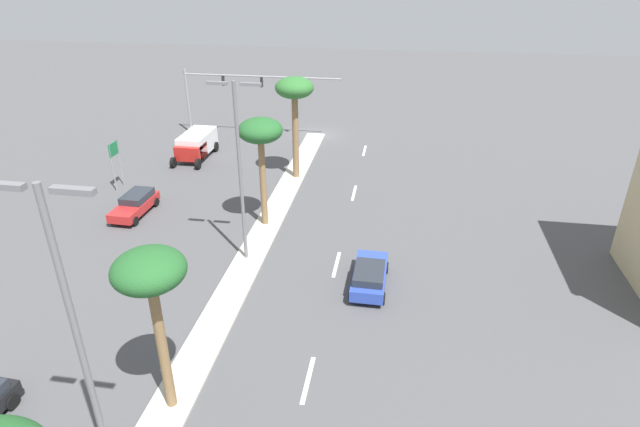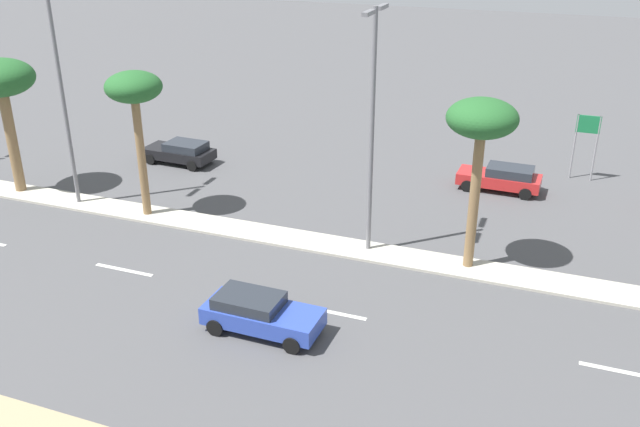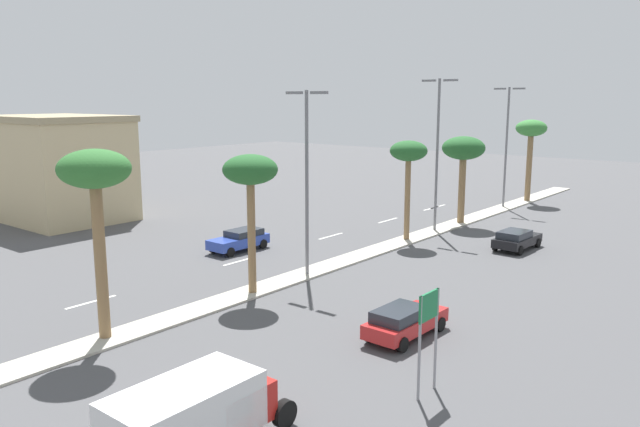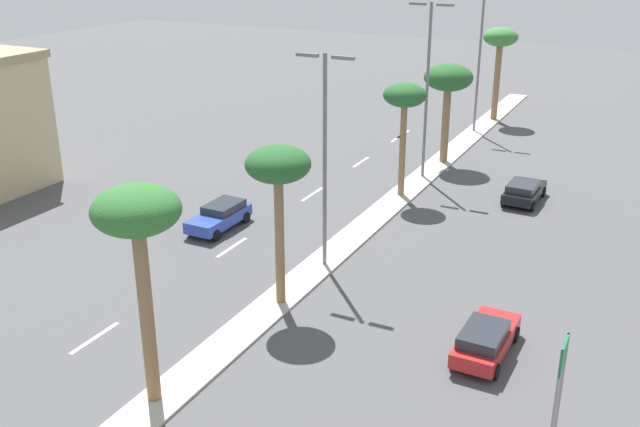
# 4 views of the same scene
# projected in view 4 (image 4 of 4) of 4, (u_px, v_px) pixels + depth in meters

# --- Properties ---
(ground_plane) EXTENTS (160.00, 160.00, 0.00)m
(ground_plane) POSITION_uv_depth(u_px,v_px,m) (345.00, 244.00, 39.01)
(ground_plane) COLOR #4C4C4F
(median_curb) EXTENTS (1.80, 69.57, 0.12)m
(median_curb) POSITION_uv_depth(u_px,v_px,m) (396.00, 199.00, 45.43)
(median_curb) COLOR #B7B2A3
(median_curb) RESTS_ON ground
(lane_stripe_left) EXTENTS (0.20, 2.80, 0.01)m
(lane_stripe_left) POSITION_uv_depth(u_px,v_px,m) (95.00, 338.00, 30.03)
(lane_stripe_left) COLOR silver
(lane_stripe_left) RESTS_ON ground
(lane_stripe_trailing) EXTENTS (0.20, 2.80, 0.01)m
(lane_stripe_trailing) POSITION_uv_depth(u_px,v_px,m) (232.00, 247.00, 38.63)
(lane_stripe_trailing) COLOR silver
(lane_stripe_trailing) RESTS_ON ground
(lane_stripe_mid) EXTENTS (0.20, 2.80, 0.01)m
(lane_stripe_mid) POSITION_uv_depth(u_px,v_px,m) (312.00, 194.00, 46.44)
(lane_stripe_mid) COLOR silver
(lane_stripe_mid) RESTS_ON ground
(lane_stripe_inboard) EXTENTS (0.20, 2.80, 0.01)m
(lane_stripe_inboard) POSITION_uv_depth(u_px,v_px,m) (361.00, 162.00, 52.95)
(lane_stripe_inboard) COLOR silver
(lane_stripe_inboard) RESTS_ON ground
(lane_stripe_front) EXTENTS (0.20, 2.80, 0.01)m
(lane_stripe_front) POSITION_uv_depth(u_px,v_px,m) (398.00, 138.00, 59.15)
(lane_stripe_front) COLOR silver
(lane_stripe_front) RESTS_ON ground
(lane_stripe_far) EXTENTS (0.20, 2.80, 0.01)m
(lane_stripe_far) POSITION_uv_depth(u_px,v_px,m) (403.00, 134.00, 60.21)
(lane_stripe_far) COLOR silver
(lane_stripe_far) RESTS_ON ground
(directional_road_sign) EXTENTS (0.10, 1.26, 3.70)m
(directional_road_sign) POSITION_uv_depth(u_px,v_px,m) (562.00, 371.00, 23.13)
(directional_road_sign) COLOR gray
(directional_road_sign) RESTS_ON ground
(palm_tree_front) EXTENTS (2.95, 2.95, 8.03)m
(palm_tree_front) POSITION_uv_depth(u_px,v_px,m) (137.00, 222.00, 23.51)
(palm_tree_front) COLOR olive
(palm_tree_front) RESTS_ON median_curb
(palm_tree_rear) EXTENTS (2.82, 2.82, 7.26)m
(palm_tree_rear) POSITION_uv_depth(u_px,v_px,m) (278.00, 170.00, 30.54)
(palm_tree_rear) COLOR olive
(palm_tree_rear) RESTS_ON median_curb
(palm_tree_outboard) EXTENTS (2.66, 2.66, 7.12)m
(palm_tree_outboard) POSITION_uv_depth(u_px,v_px,m) (405.00, 100.00, 43.90)
(palm_tree_outboard) COLOR olive
(palm_tree_outboard) RESTS_ON median_curb
(palm_tree_trailing) EXTENTS (3.44, 3.44, 7.05)m
(palm_tree_trailing) POSITION_uv_depth(u_px,v_px,m) (448.00, 81.00, 50.67)
(palm_tree_trailing) COLOR olive
(palm_tree_trailing) RESTS_ON median_curb
(palm_tree_center) EXTENTS (2.97, 2.97, 8.00)m
(palm_tree_center) POSITION_uv_depth(u_px,v_px,m) (500.00, 42.00, 62.30)
(palm_tree_center) COLOR olive
(palm_tree_center) RESTS_ON median_curb
(street_lamp_near) EXTENTS (2.90, 0.24, 10.50)m
(street_lamp_near) POSITION_uv_depth(u_px,v_px,m) (325.00, 147.00, 34.29)
(street_lamp_near) COLOR slate
(street_lamp_near) RESTS_ON median_curb
(street_lamp_front) EXTENTS (2.90, 0.24, 11.50)m
(street_lamp_front) POSITION_uv_depth(u_px,v_px,m) (428.00, 79.00, 47.19)
(street_lamp_front) COLOR slate
(street_lamp_front) RESTS_ON median_curb
(street_lamp_rear) EXTENTS (2.90, 0.24, 11.06)m
(street_lamp_rear) POSITION_uv_depth(u_px,v_px,m) (480.00, 54.00, 58.60)
(street_lamp_rear) COLOR slate
(street_lamp_rear) RESTS_ON median_curb
(sedan_blue_center) EXTENTS (1.93, 4.31, 1.39)m
(sedan_blue_center) POSITION_uv_depth(u_px,v_px,m) (220.00, 216.00, 40.89)
(sedan_blue_center) COLOR #2D47AD
(sedan_blue_center) RESTS_ON ground
(sedan_black_right) EXTENTS (2.09, 4.24, 1.36)m
(sedan_black_right) POSITION_uv_depth(u_px,v_px,m) (524.00, 191.00, 44.89)
(sedan_black_right) COLOR black
(sedan_black_right) RESTS_ON ground
(sedan_red_trailing) EXTENTS (1.92, 4.40, 1.41)m
(sedan_red_trailing) POSITION_uv_depth(u_px,v_px,m) (486.00, 339.00, 28.51)
(sedan_red_trailing) COLOR red
(sedan_red_trailing) RESTS_ON ground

